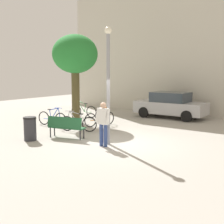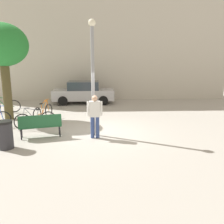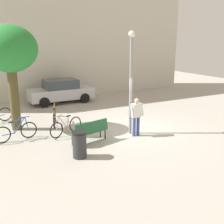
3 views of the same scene
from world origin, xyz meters
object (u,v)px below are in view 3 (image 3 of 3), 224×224
object	(u,v)px
plaza_tree	(10,51)
bicycle_silver	(66,126)
park_bench	(90,130)
person_by_lamppost	(136,114)
bicycle_orange	(55,117)
lamppost	(131,76)
bicycle_blue	(16,132)
trash_bin	(80,144)
parked_car_silver	(61,91)

from	to	relation	value
plaza_tree	bicycle_silver	bearing A→B (deg)	-45.19
park_bench	bicycle_silver	xyz separation A→B (m)	(-0.57, 1.38, -0.16)
person_by_lamppost	park_bench	world-z (taller)	person_by_lamppost
park_bench	bicycle_orange	distance (m)	3.12
person_by_lamppost	bicycle_silver	size ratio (longest dim) A/B	0.99
lamppost	person_by_lamppost	bearing A→B (deg)	-81.16
bicycle_blue	bicycle_silver	distance (m)	2.09
bicycle_orange	trash_bin	distance (m)	4.21
bicycle_silver	bicycle_orange	distance (m)	1.68
lamppost	plaza_tree	world-z (taller)	plaza_tree
bicycle_orange	bicycle_blue	bearing A→B (deg)	-145.90
park_bench	bicycle_blue	bearing A→B (deg)	147.56
person_by_lamppost	bicycle_blue	xyz separation A→B (m)	(-4.75, 1.83, -0.58)
lamppost	parked_car_silver	xyz separation A→B (m)	(-0.88, 7.37, -1.82)
lamppost	parked_car_silver	size ratio (longest dim) A/B	1.05
bicycle_silver	parked_car_silver	size ratio (longest dim) A/B	0.40
person_by_lamppost	bicycle_blue	world-z (taller)	person_by_lamppost
bicycle_blue	trash_bin	bearing A→B (deg)	-58.33
bicycle_blue	lamppost	bearing A→B (deg)	-16.94
plaza_tree	parked_car_silver	xyz separation A→B (m)	(3.55, 4.42, -2.84)
bicycle_orange	trash_bin	world-z (taller)	trash_bin
bicycle_blue	bicycle_orange	world-z (taller)	same
park_bench	bicycle_orange	size ratio (longest dim) A/B	0.96
park_bench	plaza_tree	xyz separation A→B (m)	(-2.38, 3.20, 3.07)
bicycle_orange	parked_car_silver	distance (m)	4.91
person_by_lamppost	parked_car_silver	xyz separation A→B (m)	(-0.94, 7.77, -0.19)
trash_bin	plaza_tree	bearing A→B (deg)	108.84
lamppost	person_by_lamppost	world-z (taller)	lamppost
bicycle_blue	parked_car_silver	size ratio (longest dim) A/B	0.43
person_by_lamppost	plaza_tree	distance (m)	6.20
plaza_tree	person_by_lamppost	bearing A→B (deg)	-36.68
person_by_lamppost	bicycle_blue	distance (m)	5.13
lamppost	trash_bin	bearing A→B (deg)	-154.85
plaza_tree	bicycle_orange	bearing A→B (deg)	-4.52
person_by_lamppost	trash_bin	distance (m)	3.21
bicycle_blue	bicycle_orange	bearing A→B (deg)	34.10
lamppost	plaza_tree	distance (m)	5.42
bicycle_blue	trash_bin	size ratio (longest dim) A/B	1.86
park_bench	bicycle_silver	world-z (taller)	bicycle_silver
bicycle_blue	plaza_tree	bearing A→B (deg)	80.38
plaza_tree	bicycle_orange	size ratio (longest dim) A/B	2.74
bicycle_orange	parked_car_silver	xyz separation A→B (m)	(1.77, 4.56, 0.39)
bicycle_orange	plaza_tree	bearing A→B (deg)	175.48
person_by_lamppost	bicycle_orange	bearing A→B (deg)	130.25
lamppost	bicycle_blue	world-z (taller)	lamppost
lamppost	person_by_lamppost	xyz separation A→B (m)	(0.06, -0.40, -1.63)
plaza_tree	lamppost	bearing A→B (deg)	-33.63
plaza_tree	bicycle_orange	world-z (taller)	plaza_tree
bicycle_orange	parked_car_silver	world-z (taller)	parked_car_silver
lamppost	parked_car_silver	bearing A→B (deg)	96.82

